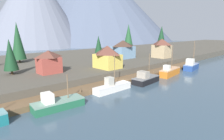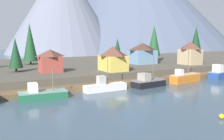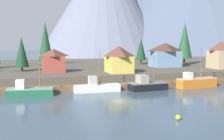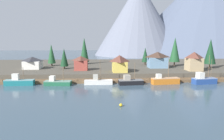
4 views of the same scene
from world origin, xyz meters
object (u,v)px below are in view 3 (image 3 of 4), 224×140
at_px(fishing_boat_black, 147,85).
at_px(house_blue, 165,55).
at_px(conifer_mid_right, 45,42).
at_px(conifer_back_left, 185,40).
at_px(channel_buoy, 178,117).
at_px(house_red, 54,60).
at_px(fishing_boat_green, 29,91).
at_px(fishing_boat_orange, 196,82).
at_px(conifer_mid_left, 22,52).
at_px(house_tan, 221,55).
at_px(house_yellow, 119,59).
at_px(fishing_boat_white, 97,87).
at_px(conifer_near_left, 141,49).

relative_size(fishing_boat_black, house_blue, 0.99).
distance_m(conifer_mid_right, conifer_back_left, 42.80).
bearing_deg(channel_buoy, house_red, 107.01).
height_order(fishing_boat_green, house_blue, house_blue).
bearing_deg(conifer_back_left, fishing_boat_orange, -114.58).
relative_size(conifer_mid_right, conifer_back_left, 1.00).
bearing_deg(conifer_mid_left, fishing_boat_black, -40.43).
distance_m(house_tan, conifer_mid_left, 51.68).
relative_size(house_blue, conifer_mid_right, 0.62).
relative_size(house_tan, house_red, 1.30).
relative_size(conifer_mid_right, channel_buoy, 18.48).
bearing_deg(house_yellow, house_red, 161.79).
relative_size(house_red, conifer_mid_right, 0.43).
height_order(house_tan, house_red, house_tan).
bearing_deg(conifer_back_left, house_red, -164.15).
relative_size(fishing_boat_black, house_yellow, 1.13).
distance_m(house_tan, conifer_back_left, 15.68).
height_order(house_red, conifer_back_left, conifer_back_left).
xyz_separation_m(fishing_boat_green, fishing_boat_black, (23.41, -0.19, 0.13)).
xyz_separation_m(fishing_boat_orange, house_blue, (3.23, 21.91, 4.80)).
bearing_deg(house_tan, house_blue, 142.54).
bearing_deg(fishing_boat_orange, conifer_mid_right, 119.68).
distance_m(house_red, conifer_mid_left, 8.75).
xyz_separation_m(house_blue, channel_buoy, (-19.99, -44.89, -5.59)).
bearing_deg(house_blue, fishing_boat_green, -150.17).
distance_m(fishing_boat_white, conifer_back_left, 44.94).
height_order(fishing_boat_black, house_yellow, house_yellow).
height_order(house_tan, conifer_mid_right, conifer_mid_right).
height_order(house_tan, conifer_near_left, conifer_near_left).
xyz_separation_m(house_blue, conifer_near_left, (-3.00, 10.84, 1.32)).
relative_size(house_yellow, conifer_mid_left, 0.85).
height_order(house_blue, conifer_near_left, conifer_near_left).
distance_m(house_tan, house_red, 43.97).
height_order(house_yellow, conifer_mid_left, conifer_mid_left).
relative_size(fishing_boat_black, house_red, 1.43).
relative_size(fishing_boat_black, conifer_mid_left, 0.95).
height_order(fishing_boat_white, conifer_mid_left, conifer_mid_left).
height_order(fishing_boat_green, channel_buoy, fishing_boat_green).
height_order(house_yellow, conifer_near_left, conifer_near_left).
relative_size(fishing_boat_orange, house_blue, 1.16).
distance_m(house_blue, conifer_mid_right, 36.00).
relative_size(fishing_boat_green, conifer_mid_right, 0.66).
bearing_deg(house_tan, fishing_boat_black, -154.10).
height_order(conifer_mid_right, channel_buoy, conifer_mid_right).
bearing_deg(conifer_mid_right, conifer_near_left, -9.76).
bearing_deg(conifer_mid_left, house_blue, 1.87).
bearing_deg(fishing_boat_black, conifer_mid_left, 134.34).
bearing_deg(conifer_near_left, conifer_mid_left, -161.47).
xyz_separation_m(conifer_mid_right, channel_buoy, (12.13, -60.73, -9.15)).
bearing_deg(fishing_boat_white, conifer_mid_left, 124.78).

